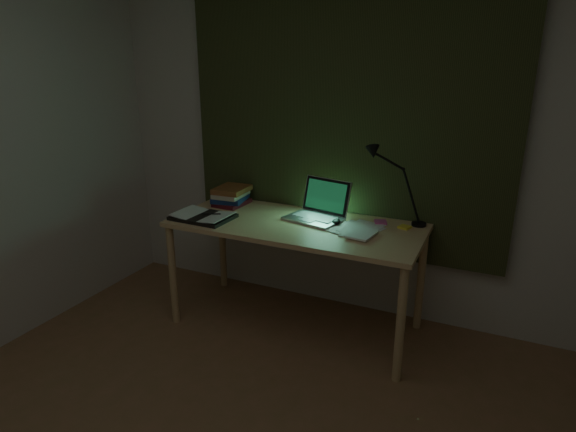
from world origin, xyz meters
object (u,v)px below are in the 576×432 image
object	(u,v)px
open_textbook	(203,216)
desk_lamp	(422,187)
loose_papers	(355,233)
desk	(296,275)
laptop	(314,202)
book_stack	(231,196)

from	to	relation	value
open_textbook	desk_lamp	bearing A→B (deg)	21.01
open_textbook	loose_papers	world-z (taller)	open_textbook
desk_lamp	desk	bearing A→B (deg)	-161.18
open_textbook	laptop	bearing A→B (deg)	24.25
loose_papers	desk_lamp	bearing A→B (deg)	44.51
open_textbook	desk_lamp	size ratio (longest dim) A/B	0.77
desk	open_textbook	world-z (taller)	open_textbook
desk	open_textbook	distance (m)	0.73
desk	desk_lamp	world-z (taller)	desk_lamp
open_textbook	loose_papers	xyz separation A→B (m)	(1.00, 0.14, -0.01)
laptop	book_stack	size ratio (longest dim) A/B	1.57
desk	desk_lamp	size ratio (longest dim) A/B	3.23
desk	laptop	bearing A→B (deg)	53.05
laptop	book_stack	world-z (taller)	laptop
book_stack	loose_papers	world-z (taller)	book_stack
loose_papers	laptop	bearing A→B (deg)	156.96
laptop	desk_lamp	xyz separation A→B (m)	(0.65, 0.18, 0.12)
book_stack	loose_papers	bearing A→B (deg)	-12.14
loose_papers	open_textbook	bearing A→B (deg)	-172.29
laptop	loose_papers	world-z (taller)	laptop
desk	laptop	distance (m)	0.51
laptop	desk_lamp	world-z (taller)	desk_lamp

